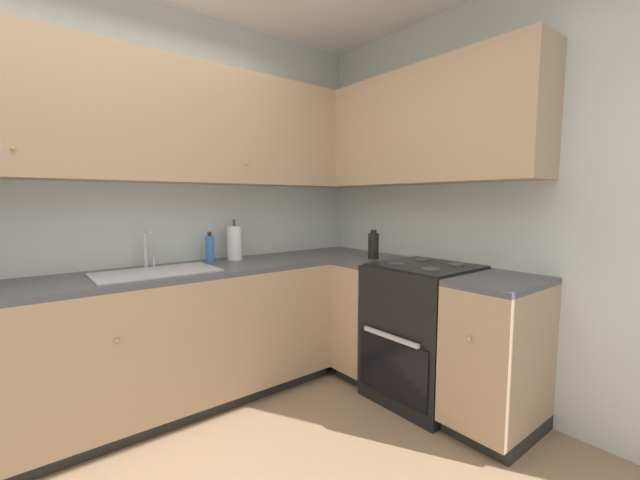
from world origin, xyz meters
The scene contains 14 objects.
wall_back centered at (0.00, 1.50, 1.32)m, with size 4.21×0.05×2.64m, color silver.
wall_right centered at (2.08, 0.00, 1.32)m, with size 0.05×3.04×2.64m, color silver.
lower_cabinets_back centered at (0.45, 1.17, 0.44)m, with size 2.01×0.62×0.87m.
countertop_back centered at (0.45, 1.17, 0.89)m, with size 3.21×0.60×0.04m, color #4C4C51.
lower_cabinets_right centered at (1.76, 0.15, 0.44)m, with size 0.62×1.33×0.87m.
countertop_right centered at (1.76, 0.15, 0.89)m, with size 0.60×1.33×0.03m.
oven_range centered at (1.78, 0.26, 0.46)m, with size 0.68×0.62×1.06m.
upper_cabinets_back centered at (0.29, 1.31, 1.85)m, with size 2.89×0.34×0.77m.
upper_cabinets_right centered at (1.90, 0.53, 1.85)m, with size 0.32×1.88×0.77m.
sink centered at (0.30, 1.14, 0.87)m, with size 0.70×0.40×0.10m.
faucet centered at (0.30, 1.35, 1.06)m, with size 0.07×0.16×0.25m.
soap_bottle centered at (0.73, 1.35, 1.01)m, with size 0.06×0.06×0.21m.
paper_towel_roll centered at (0.92, 1.33, 1.03)m, with size 0.11×0.11×0.31m.
oil_bottle centered at (1.76, 0.73, 1.01)m, with size 0.08×0.08×0.22m.
Camera 1 is at (-0.40, -1.32, 1.35)m, focal length 22.10 mm.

